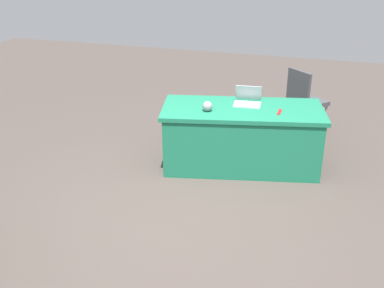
{
  "coord_description": "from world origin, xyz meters",
  "views": [
    {
      "loc": [
        -1.22,
        3.63,
        2.62
      ],
      "look_at": [
        -0.12,
        0.03,
        0.9
      ],
      "focal_mm": 43.06,
      "sensor_mm": 36.0,
      "label": 1
    }
  ],
  "objects_px": {
    "scissors_red": "(279,112)",
    "laptop_silver": "(248,101)",
    "yarn_ball": "(207,106)",
    "table_foreground": "(241,137)",
    "chair_near_front": "(304,98)"
  },
  "relations": [
    {
      "from": "laptop_silver",
      "to": "yarn_ball",
      "type": "relative_size",
      "value": 2.94
    },
    {
      "from": "chair_near_front",
      "to": "scissors_red",
      "type": "relative_size",
      "value": 5.24
    },
    {
      "from": "table_foreground",
      "to": "scissors_red",
      "type": "bearing_deg",
      "value": 177.42
    },
    {
      "from": "table_foreground",
      "to": "chair_near_front",
      "type": "distance_m",
      "value": 1.41
    },
    {
      "from": "laptop_silver",
      "to": "scissors_red",
      "type": "distance_m",
      "value": 0.44
    },
    {
      "from": "laptop_silver",
      "to": "yarn_ball",
      "type": "xyz_separation_m",
      "value": [
        0.4,
        0.38,
        0.02
      ]
    },
    {
      "from": "chair_near_front",
      "to": "table_foreground",
      "type": "bearing_deg",
      "value": -74.84
    },
    {
      "from": "table_foreground",
      "to": "laptop_silver",
      "type": "distance_m",
      "value": 0.44
    },
    {
      "from": "scissors_red",
      "to": "laptop_silver",
      "type": "bearing_deg",
      "value": -112.15
    },
    {
      "from": "laptop_silver",
      "to": "scissors_red",
      "type": "relative_size",
      "value": 1.91
    },
    {
      "from": "table_foreground",
      "to": "chair_near_front",
      "type": "relative_size",
      "value": 2.15
    },
    {
      "from": "chair_near_front",
      "to": "laptop_silver",
      "type": "relative_size",
      "value": 2.75
    },
    {
      "from": "chair_near_front",
      "to": "laptop_silver",
      "type": "xyz_separation_m",
      "value": [
        0.61,
        1.09,
        0.26
      ]
    },
    {
      "from": "chair_near_front",
      "to": "yarn_ball",
      "type": "distance_m",
      "value": 1.8
    },
    {
      "from": "yarn_ball",
      "to": "laptop_silver",
      "type": "bearing_deg",
      "value": -136.63
    }
  ]
}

